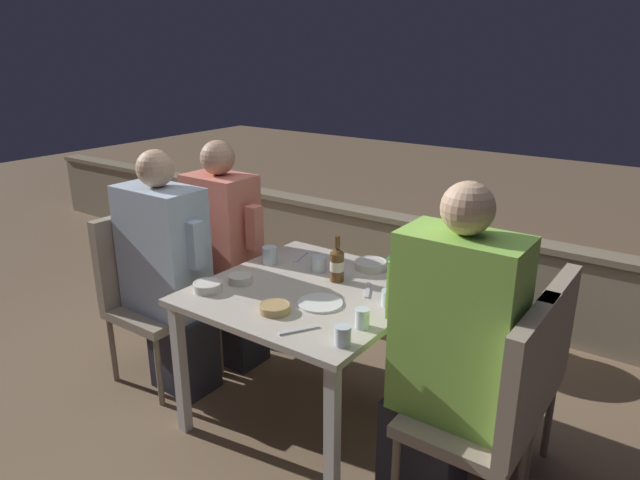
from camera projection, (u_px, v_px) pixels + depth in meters
ground_plane at (311, 415)px, 2.92m from camera, size 16.00×16.00×0.00m
parapet_wall at (443, 266)px, 4.01m from camera, size 9.00×0.18×0.62m
dining_table at (311, 304)px, 2.71m from camera, size 0.97×1.00×0.71m
planter_hedge at (435, 294)px, 3.55m from camera, size 0.72×0.47×0.57m
chair_left_near at (146, 283)px, 3.15m from camera, size 0.46×0.45×0.94m
person_blue_shirt at (169, 274)px, 3.00m from camera, size 0.51×0.26×1.31m
chair_left_far at (203, 265)px, 3.41m from camera, size 0.46×0.45×0.94m
person_coral_top at (227, 254)px, 3.26m from camera, size 0.47×0.26×1.31m
chair_right_near at (497, 403)px, 2.09m from camera, size 0.46×0.45×0.94m
person_green_blouse at (448, 355)px, 2.16m from camera, size 0.51×0.26×1.36m
chair_right_far at (525, 363)px, 2.35m from camera, size 0.46×0.45×0.94m
beer_bottle at (337, 264)px, 2.75m from camera, size 0.07×0.07×0.23m
plate_0 at (320, 303)px, 2.52m from camera, size 0.20×0.20×0.01m
bowl_0 at (240, 278)px, 2.74m from camera, size 0.12×0.12×0.04m
bowl_1 at (208, 286)px, 2.65m from camera, size 0.14×0.14×0.04m
bowl_2 at (371, 264)px, 2.92m from camera, size 0.17×0.17×0.04m
bowl_3 at (275, 307)px, 2.44m from camera, size 0.14×0.14×0.04m
glass_cup_0 at (411, 283)px, 2.64m from camera, size 0.07×0.07×0.09m
glass_cup_1 at (343, 336)px, 2.17m from camera, size 0.07×0.07×0.08m
glass_cup_2 at (362, 318)px, 2.30m from camera, size 0.06×0.06×0.08m
glass_cup_3 at (319, 264)px, 2.88m from camera, size 0.08×0.08×0.08m
glass_cup_4 at (389, 298)px, 2.49m from camera, size 0.07×0.07×0.08m
glass_cup_5 at (270, 255)px, 2.98m from camera, size 0.08×0.08×0.09m
fork_0 at (368, 290)px, 2.66m from camera, size 0.09×0.16×0.01m
fork_1 at (301, 256)px, 3.08m from camera, size 0.06×0.17×0.01m
fork_2 at (299, 330)px, 2.28m from camera, size 0.11×0.16×0.01m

